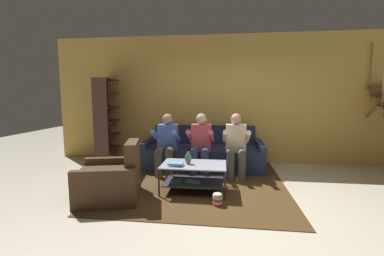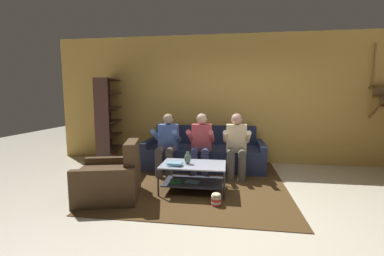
{
  "view_description": "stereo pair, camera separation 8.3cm",
  "coord_description": "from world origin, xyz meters",
  "px_view_note": "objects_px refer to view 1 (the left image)",
  "views": [
    {
      "loc": [
        -0.17,
        -3.55,
        1.53
      ],
      "look_at": [
        -0.72,
        0.87,
        0.97
      ],
      "focal_mm": 24.0,
      "sensor_mm": 36.0,
      "label": 1
    },
    {
      "loc": [
        -0.08,
        -3.54,
        1.53
      ],
      "look_at": [
        -0.72,
        0.87,
        0.97
      ],
      "focal_mm": 24.0,
      "sensor_mm": 36.0,
      "label": 2
    }
  ],
  "objects_px": {
    "vase": "(188,158)",
    "bookshelf": "(107,126)",
    "person_seated_middle": "(201,142)",
    "book_stack": "(176,164)",
    "armchair": "(112,180)",
    "person_seated_right": "(236,142)",
    "person_seated_left": "(167,141)",
    "couch": "(203,154)",
    "popcorn_tub": "(218,199)",
    "coffee_table": "(193,173)"
  },
  "relations": [
    {
      "from": "person_seated_left",
      "to": "armchair",
      "type": "xyz_separation_m",
      "value": [
        -0.54,
        -1.32,
        -0.37
      ]
    },
    {
      "from": "couch",
      "to": "person_seated_middle",
      "type": "height_order",
      "value": "person_seated_middle"
    },
    {
      "from": "vase",
      "to": "armchair",
      "type": "relative_size",
      "value": 0.19
    },
    {
      "from": "person_seated_right",
      "to": "couch",
      "type": "bearing_deg",
      "value": 139.3
    },
    {
      "from": "person_seated_left",
      "to": "armchair",
      "type": "distance_m",
      "value": 1.47
    },
    {
      "from": "person_seated_right",
      "to": "armchair",
      "type": "distance_m",
      "value": 2.32
    },
    {
      "from": "coffee_table",
      "to": "book_stack",
      "type": "xyz_separation_m",
      "value": [
        -0.26,
        -0.13,
        0.18
      ]
    },
    {
      "from": "person_seated_middle",
      "to": "book_stack",
      "type": "relative_size",
      "value": 5.06
    },
    {
      "from": "person_seated_middle",
      "to": "person_seated_right",
      "type": "distance_m",
      "value": 0.67
    },
    {
      "from": "bookshelf",
      "to": "person_seated_right",
      "type": "bearing_deg",
      "value": -13.41
    },
    {
      "from": "couch",
      "to": "armchair",
      "type": "relative_size",
      "value": 2.4
    },
    {
      "from": "person_seated_middle",
      "to": "popcorn_tub",
      "type": "distance_m",
      "value": 1.53
    },
    {
      "from": "couch",
      "to": "bookshelf",
      "type": "bearing_deg",
      "value": 177.01
    },
    {
      "from": "bookshelf",
      "to": "popcorn_tub",
      "type": "relative_size",
      "value": 10.23
    },
    {
      "from": "person_seated_middle",
      "to": "coffee_table",
      "type": "distance_m",
      "value": 0.94
    },
    {
      "from": "person_seated_middle",
      "to": "book_stack",
      "type": "xyz_separation_m",
      "value": [
        -0.3,
        -1.0,
        -0.18
      ]
    },
    {
      "from": "armchair",
      "to": "couch",
      "type": "bearing_deg",
      "value": 57.4
    },
    {
      "from": "vase",
      "to": "popcorn_tub",
      "type": "xyz_separation_m",
      "value": [
        0.48,
        -0.5,
        -0.45
      ]
    },
    {
      "from": "book_stack",
      "to": "armchair",
      "type": "relative_size",
      "value": 0.23
    },
    {
      "from": "person_seated_middle",
      "to": "vase",
      "type": "height_order",
      "value": "person_seated_middle"
    },
    {
      "from": "armchair",
      "to": "popcorn_tub",
      "type": "xyz_separation_m",
      "value": [
        1.57,
        -0.05,
        -0.19
      ]
    },
    {
      "from": "person_seated_left",
      "to": "book_stack",
      "type": "relative_size",
      "value": 5.0
    },
    {
      "from": "coffee_table",
      "to": "bookshelf",
      "type": "xyz_separation_m",
      "value": [
        -2.18,
        1.56,
        0.55
      ]
    },
    {
      "from": "couch",
      "to": "vase",
      "type": "bearing_deg",
      "value": -94.8
    },
    {
      "from": "person_seated_middle",
      "to": "coffee_table",
      "type": "xyz_separation_m",
      "value": [
        -0.04,
        -0.87,
        -0.36
      ]
    },
    {
      "from": "person_seated_left",
      "to": "person_seated_right",
      "type": "xyz_separation_m",
      "value": [
        1.33,
        0.0,
        0.01
      ]
    },
    {
      "from": "person_seated_right",
      "to": "coffee_table",
      "type": "xyz_separation_m",
      "value": [
        -0.7,
        -0.87,
        -0.36
      ]
    },
    {
      "from": "vase",
      "to": "popcorn_tub",
      "type": "relative_size",
      "value": 1.05
    },
    {
      "from": "person_seated_right",
      "to": "popcorn_tub",
      "type": "height_order",
      "value": "person_seated_right"
    },
    {
      "from": "person_seated_middle",
      "to": "armchair",
      "type": "height_order",
      "value": "person_seated_middle"
    },
    {
      "from": "person_seated_left",
      "to": "popcorn_tub",
      "type": "relative_size",
      "value": 6.33
    },
    {
      "from": "person_seated_right",
      "to": "bookshelf",
      "type": "height_order",
      "value": "bookshelf"
    },
    {
      "from": "couch",
      "to": "coffee_table",
      "type": "xyz_separation_m",
      "value": [
        -0.04,
        -1.44,
        0.01
      ]
    },
    {
      "from": "armchair",
      "to": "popcorn_tub",
      "type": "relative_size",
      "value": 5.57
    },
    {
      "from": "person_seated_middle",
      "to": "armchair",
      "type": "xyz_separation_m",
      "value": [
        -1.21,
        -1.32,
        -0.37
      ]
    },
    {
      "from": "book_stack",
      "to": "vase",
      "type": "bearing_deg",
      "value": 36.87
    },
    {
      "from": "person_seated_left",
      "to": "vase",
      "type": "bearing_deg",
      "value": -57.93
    },
    {
      "from": "coffee_table",
      "to": "vase",
      "type": "bearing_deg",
      "value": -179.9
    },
    {
      "from": "couch",
      "to": "coffee_table",
      "type": "distance_m",
      "value": 1.44
    },
    {
      "from": "vase",
      "to": "bookshelf",
      "type": "xyz_separation_m",
      "value": [
        -2.1,
        1.56,
        0.31
      ]
    },
    {
      "from": "person_seated_middle",
      "to": "popcorn_tub",
      "type": "relative_size",
      "value": 6.4
    },
    {
      "from": "person_seated_middle",
      "to": "book_stack",
      "type": "distance_m",
      "value": 1.06
    },
    {
      "from": "bookshelf",
      "to": "popcorn_tub",
      "type": "height_order",
      "value": "bookshelf"
    },
    {
      "from": "person_seated_left",
      "to": "vase",
      "type": "xyz_separation_m",
      "value": [
        0.54,
        -0.87,
        -0.11
      ]
    },
    {
      "from": "couch",
      "to": "bookshelf",
      "type": "distance_m",
      "value": 2.3
    },
    {
      "from": "person_seated_right",
      "to": "coffee_table",
      "type": "distance_m",
      "value": 1.18
    },
    {
      "from": "person_seated_middle",
      "to": "coffee_table",
      "type": "bearing_deg",
      "value": -92.43
    },
    {
      "from": "bookshelf",
      "to": "armchair",
      "type": "relative_size",
      "value": 1.84
    },
    {
      "from": "bookshelf",
      "to": "armchair",
      "type": "bearing_deg",
      "value": -63.22
    },
    {
      "from": "person_seated_left",
      "to": "bookshelf",
      "type": "distance_m",
      "value": 1.71
    }
  ]
}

